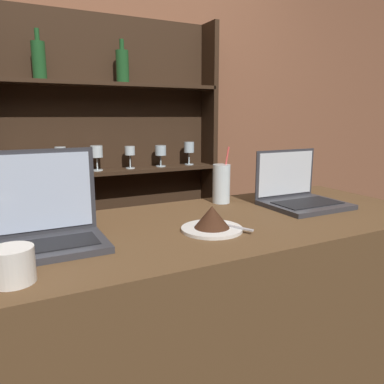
{
  "coord_description": "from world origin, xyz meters",
  "views": [
    {
      "loc": [
        -0.47,
        -0.72,
        1.37
      ],
      "look_at": [
        0.08,
        0.36,
        1.13
      ],
      "focal_mm": 35.0,
      "sensor_mm": 36.0,
      "label": 1
    }
  ],
  "objects": [
    {
      "name": "bar_counter",
      "position": [
        0.0,
        0.32,
        0.51
      ],
      "size": [
        1.9,
        0.65,
        1.03
      ],
      "color": "brown",
      "rests_on": "ground_plane"
    },
    {
      "name": "back_wall",
      "position": [
        0.0,
        1.5,
        1.35
      ],
      "size": [
        7.0,
        0.06,
        2.7
      ],
      "color": "brown",
      "rests_on": "ground_plane"
    },
    {
      "name": "back_shelf",
      "position": [
        0.1,
        1.43,
        1.0
      ],
      "size": [
        1.28,
        0.18,
        1.93
      ],
      "color": "#332114",
      "rests_on": "ground_plane"
    },
    {
      "name": "laptop_near",
      "position": [
        -0.4,
        0.32,
        1.09
      ],
      "size": [
        0.34,
        0.2,
        0.26
      ],
      "color": "#333338",
      "rests_on": "bar_counter"
    },
    {
      "name": "laptop_far",
      "position": [
        0.56,
        0.37,
        1.07
      ],
      "size": [
        0.29,
        0.25,
        0.21
      ],
      "color": "#333338",
      "rests_on": "bar_counter"
    },
    {
      "name": "cake_plate",
      "position": [
        0.09,
        0.24,
        1.06
      ],
      "size": [
        0.19,
        0.19,
        0.08
      ],
      "color": "silver",
      "rests_on": "bar_counter"
    },
    {
      "name": "water_glass",
      "position": [
        0.31,
        0.55,
        1.11
      ],
      "size": [
        0.07,
        0.07,
        0.23
      ],
      "color": "silver",
      "rests_on": "bar_counter"
    },
    {
      "name": "coffee_cup",
      "position": [
        -0.47,
        0.11,
        1.07
      ],
      "size": [
        0.09,
        0.09,
        0.08
      ],
      "color": "silver",
      "rests_on": "bar_counter"
    }
  ]
}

